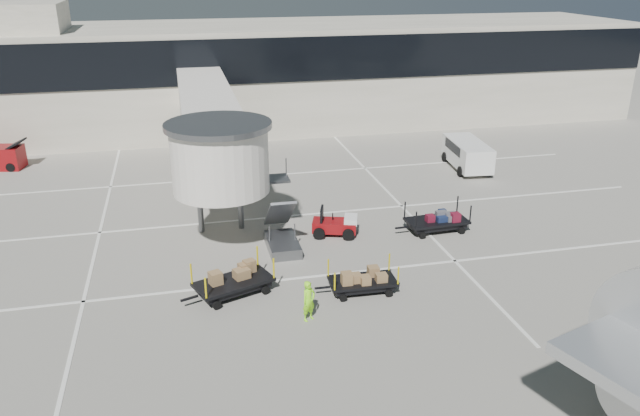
# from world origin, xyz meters

# --- Properties ---
(ground) EXTENTS (140.00, 140.00, 0.00)m
(ground) POSITION_xyz_m (0.00, 0.00, 0.00)
(ground) COLOR #A6A094
(ground) RESTS_ON ground
(lane_markings) EXTENTS (40.00, 30.00, 0.02)m
(lane_markings) POSITION_xyz_m (-0.67, 9.33, 0.01)
(lane_markings) COLOR white
(lane_markings) RESTS_ON ground
(terminal) EXTENTS (64.00, 12.11, 15.20)m
(terminal) POSITION_xyz_m (-0.35, 29.94, 4.11)
(terminal) COLOR beige
(terminal) RESTS_ON ground
(jet_bridge) EXTENTS (5.70, 20.40, 6.03)m
(jet_bridge) POSITION_xyz_m (-3.97, 12.26, 4.28)
(jet_bridge) COLOR white
(jet_bridge) RESTS_ON ground
(baggage_tug) EXTENTS (2.40, 1.94, 1.43)m
(baggage_tug) POSITION_xyz_m (1.46, 6.06, 0.52)
(baggage_tug) COLOR maroon
(baggage_tug) RESTS_ON ground
(suitcase_cart) EXTENTS (3.79, 1.67, 1.47)m
(suitcase_cart) POSITION_xyz_m (6.55, 5.34, 0.51)
(suitcase_cart) COLOR black
(suitcase_cart) RESTS_ON ground
(box_cart_near) EXTENTS (3.38, 1.45, 1.32)m
(box_cart_near) POSITION_xyz_m (1.13, 0.26, 0.49)
(box_cart_near) COLOR black
(box_cart_near) RESTS_ON ground
(box_cart_far) EXTENTS (3.87, 2.54, 1.50)m
(box_cart_far) POSITION_xyz_m (-4.20, 1.20, 0.54)
(box_cart_far) COLOR black
(box_cart_far) RESTS_ON ground
(ground_worker) EXTENTS (0.70, 0.63, 1.62)m
(ground_worker) POSITION_xyz_m (-1.49, -1.34, 0.81)
(ground_worker) COLOR #8CFA1A
(ground_worker) RESTS_ON ground
(minivan) EXTENTS (2.49, 4.92, 1.80)m
(minivan) POSITION_xyz_m (12.48, 14.60, 1.08)
(minivan) COLOR white
(minivan) RESTS_ON ground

